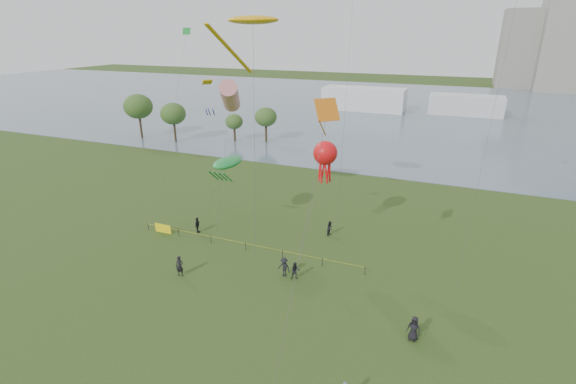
% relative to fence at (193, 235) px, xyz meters
% --- Properties ---
extents(ground_plane, '(400.00, 400.00, 0.00)m').
position_rel_fence_xyz_m(ground_plane, '(11.75, -12.62, -0.55)').
color(ground_plane, '#203611').
extents(lake, '(400.00, 120.00, 0.08)m').
position_rel_fence_xyz_m(lake, '(11.75, 87.38, -0.53)').
color(lake, slate).
rests_on(lake, ground_plane).
extents(building_mid, '(20.00, 20.00, 38.00)m').
position_rel_fence_xyz_m(building_mid, '(57.75, 149.38, 18.45)').
color(building_mid, gray).
rests_on(building_mid, ground_plane).
extents(building_low, '(16.00, 18.00, 28.00)m').
position_rel_fence_xyz_m(building_low, '(43.75, 155.38, 13.45)').
color(building_low, gray).
rests_on(building_low, ground_plane).
extents(pavilion_left, '(22.00, 8.00, 6.00)m').
position_rel_fence_xyz_m(pavilion_left, '(-0.25, 82.38, 2.45)').
color(pavilion_left, silver).
rests_on(pavilion_left, ground_plane).
extents(pavilion_right, '(18.00, 7.00, 5.00)m').
position_rel_fence_xyz_m(pavilion_right, '(25.75, 85.38, 1.95)').
color(pavilion_right, silver).
rests_on(pavilion_right, ground_plane).
extents(trees, '(29.63, 11.85, 8.83)m').
position_rel_fence_xyz_m(trees, '(-26.12, 35.24, 5.08)').
color(trees, '#332717').
rests_on(trees, ground_plane).
extents(fence, '(24.07, 0.07, 1.05)m').
position_rel_fence_xyz_m(fence, '(0.00, 0.00, 0.00)').
color(fence, black).
rests_on(fence, ground_plane).
extents(spectator_a, '(0.98, 0.90, 1.62)m').
position_rel_fence_xyz_m(spectator_a, '(12.58, -2.96, 0.26)').
color(spectator_a, black).
rests_on(spectator_a, ground_plane).
extents(spectator_b, '(1.29, 0.90, 1.82)m').
position_rel_fence_xyz_m(spectator_b, '(11.48, -2.89, 0.35)').
color(spectator_b, black).
rests_on(spectator_b, ground_plane).
extents(spectator_c, '(0.65, 1.10, 1.76)m').
position_rel_fence_xyz_m(spectator_c, '(-0.52, 1.56, 0.33)').
color(spectator_c, black).
rests_on(spectator_c, ground_plane).
extents(spectator_d, '(1.04, 0.79, 1.91)m').
position_rel_fence_xyz_m(spectator_d, '(23.09, -7.07, 0.40)').
color(spectator_d, black).
rests_on(spectator_d, ground_plane).
extents(spectator_f, '(0.79, 0.61, 1.93)m').
position_rel_fence_xyz_m(spectator_f, '(2.85, -6.32, 0.41)').
color(spectator_f, black).
rests_on(spectator_f, ground_plane).
extents(spectator_g, '(0.76, 0.90, 1.63)m').
position_rel_fence_xyz_m(spectator_g, '(12.98, 6.31, 0.26)').
color(spectator_g, black).
rests_on(spectator_g, ground_plane).
extents(kite_stingray, '(4.85, 9.99, 21.75)m').
position_rel_fence_xyz_m(kite_stingray, '(6.05, 3.08, 20.73)').
color(kite_stingray, '#3F3F42').
extents(kite_windsock, '(4.29, 6.98, 15.97)m').
position_rel_fence_xyz_m(kite_windsock, '(1.37, 6.67, 13.46)').
color(kite_windsock, '#3F3F42').
extents(kite_creature, '(4.81, 4.68, 8.17)m').
position_rel_fence_xyz_m(kite_creature, '(2.50, 3.45, 7.16)').
color(kite_creature, '#3F3F42').
extents(kite_octopus, '(2.31, 6.44, 10.82)m').
position_rel_fence_xyz_m(kite_octopus, '(12.79, 4.23, 9.04)').
color(kite_octopus, '#3F3F42').
extents(kite_delta, '(1.68, 10.59, 16.41)m').
position_rel_fence_xyz_m(kite_delta, '(16.03, -6.91, 14.50)').
color(kite_delta, '#3F3F42').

